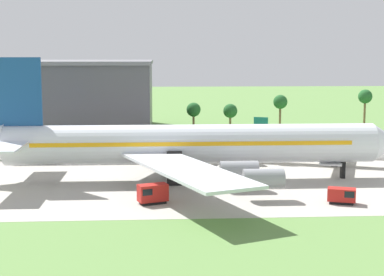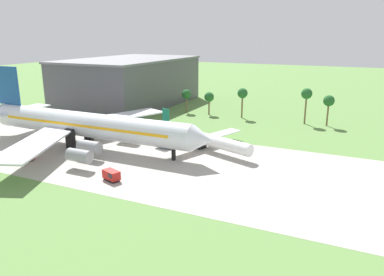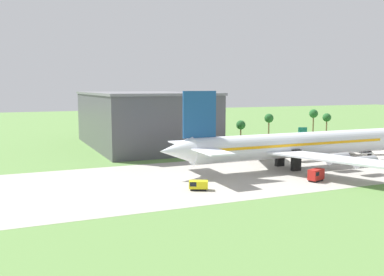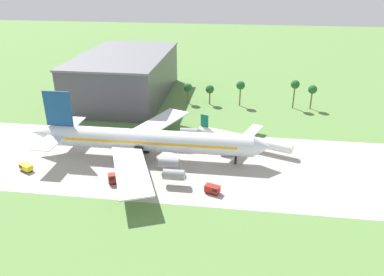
{
  "view_description": "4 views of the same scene",
  "coord_description": "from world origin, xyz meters",
  "px_view_note": "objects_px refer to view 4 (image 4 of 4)",
  "views": [
    {
      "loc": [
        -50.44,
        -94.21,
        20.54
      ],
      "look_at": [
        -44.7,
        1.47,
        7.09
      ],
      "focal_mm": 55.0,
      "sensor_mm": 36.0,
      "label": 1
    },
    {
      "loc": [
        20.88,
        -73.42,
        29.22
      ],
      "look_at": [
        -14.35,
        1.47,
        6.09
      ],
      "focal_mm": 35.0,
      "sensor_mm": 36.0,
      "label": 2
    },
    {
      "loc": [
        -114.71,
        -89.71,
        21.22
      ],
      "look_at": [
        -75.05,
        1.47,
        9.32
      ],
      "focal_mm": 40.0,
      "sensor_mm": 36.0,
      "label": 3
    },
    {
      "loc": [
        -18.83,
        -98.0,
        53.72
      ],
      "look_at": [
        -32.83,
        5.0,
        6.0
      ],
      "focal_mm": 35.0,
      "sensor_mm": 36.0,
      "label": 4
    }
  ],
  "objects_px": {
    "regional_aircraft": "(243,139)",
    "terminal_building": "(125,76)",
    "baggage_tug": "(26,167)",
    "fuel_truck": "(213,189)",
    "catering_van": "(116,178)",
    "jet_airliner": "(147,140)"
  },
  "relations": [
    {
      "from": "regional_aircraft",
      "to": "terminal_building",
      "type": "distance_m",
      "value": 69.93
    },
    {
      "from": "baggage_tug",
      "to": "terminal_building",
      "type": "bearing_deg",
      "value": 82.4
    },
    {
      "from": "fuel_truck",
      "to": "catering_van",
      "type": "distance_m",
      "value": 26.66
    },
    {
      "from": "baggage_tug",
      "to": "fuel_truck",
      "type": "height_order",
      "value": "fuel_truck"
    },
    {
      "from": "jet_airliner",
      "to": "regional_aircraft",
      "type": "relative_size",
      "value": 2.41
    },
    {
      "from": "jet_airliner",
      "to": "catering_van",
      "type": "xyz_separation_m",
      "value": [
        -5.18,
        -15.39,
        -4.54
      ]
    },
    {
      "from": "fuel_truck",
      "to": "catering_van",
      "type": "xyz_separation_m",
      "value": [
        -26.62,
        1.53,
        0.29
      ]
    },
    {
      "from": "terminal_building",
      "to": "jet_airliner",
      "type": "bearing_deg",
      "value": -67.27
    },
    {
      "from": "fuel_truck",
      "to": "regional_aircraft",
      "type": "bearing_deg",
      "value": 75.25
    },
    {
      "from": "regional_aircraft",
      "to": "fuel_truck",
      "type": "relative_size",
      "value": 7.17
    },
    {
      "from": "regional_aircraft",
      "to": "catering_van",
      "type": "xyz_separation_m",
      "value": [
        -34.1,
        -26.89,
        -1.4
      ]
    },
    {
      "from": "catering_van",
      "to": "baggage_tug",
      "type": "bearing_deg",
      "value": 173.75
    },
    {
      "from": "regional_aircraft",
      "to": "fuel_truck",
      "type": "distance_m",
      "value": 29.44
    },
    {
      "from": "baggage_tug",
      "to": "catering_van",
      "type": "height_order",
      "value": "catering_van"
    },
    {
      "from": "regional_aircraft",
      "to": "baggage_tug",
      "type": "bearing_deg",
      "value": -158.97
    },
    {
      "from": "regional_aircraft",
      "to": "terminal_building",
      "type": "height_order",
      "value": "terminal_building"
    },
    {
      "from": "catering_van",
      "to": "terminal_building",
      "type": "xyz_separation_m",
      "value": [
        -18.66,
        72.29,
        8.2
      ]
    },
    {
      "from": "fuel_truck",
      "to": "terminal_building",
      "type": "distance_m",
      "value": 87.01
    },
    {
      "from": "baggage_tug",
      "to": "fuel_truck",
      "type": "relative_size",
      "value": 1.02
    },
    {
      "from": "terminal_building",
      "to": "regional_aircraft",
      "type": "bearing_deg",
      "value": -40.71
    },
    {
      "from": "regional_aircraft",
      "to": "terminal_building",
      "type": "xyz_separation_m",
      "value": [
        -52.76,
        45.4,
        6.8
      ]
    },
    {
      "from": "regional_aircraft",
      "to": "fuel_truck",
      "type": "xyz_separation_m",
      "value": [
        -7.48,
        -28.42,
        -1.69
      ]
    }
  ]
}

